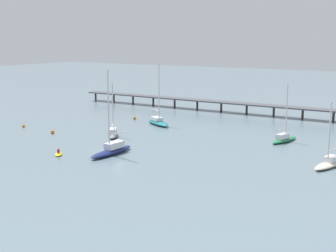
# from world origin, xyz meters

# --- Properties ---
(ground_plane) EXTENTS (400.00, 400.00, 0.00)m
(ground_plane) POSITION_xyz_m (0.00, 0.00, 0.00)
(ground_plane) COLOR slate
(pier) EXTENTS (86.65, 4.37, 6.73)m
(pier) POSITION_xyz_m (17.48, 44.89, 3.32)
(pier) COLOR #4C4C51
(pier) RESTS_ON ground_plane
(sailboat_navy) EXTENTS (2.06, 9.28, 12.86)m
(sailboat_navy) POSITION_xyz_m (0.89, -1.81, 0.81)
(sailboat_navy) COLOR navy
(sailboat_navy) RESTS_ON ground_plane
(sailboat_cream) EXTENTS (3.45, 7.56, 9.13)m
(sailboat_cream) POSITION_xyz_m (30.76, 8.37, 0.62)
(sailboat_cream) COLOR beige
(sailboat_cream) RESTS_ON ground_plane
(sailboat_teal) EXTENTS (8.05, 5.97, 12.34)m
(sailboat_teal) POSITION_xyz_m (-6.66, 22.54, 0.74)
(sailboat_teal) COLOR #1E727A
(sailboat_teal) RESTS_ON ground_plane
(sailboat_gray) EXTENTS (5.18, 6.57, 9.54)m
(sailboat_gray) POSITION_xyz_m (-7.17, 8.62, 0.71)
(sailboat_gray) COLOR gray
(sailboat_gray) RESTS_ON ground_plane
(sailboat_green) EXTENTS (3.21, 7.30, 9.90)m
(sailboat_green) POSITION_xyz_m (20.30, 20.48, 0.69)
(sailboat_green) COLOR #287F4C
(sailboat_green) RESTS_ON ground_plane
(dinghy_yellow) EXTENTS (2.23, 2.40, 1.14)m
(dinghy_yellow) POSITION_xyz_m (-5.46, -6.73, 0.22)
(dinghy_yellow) COLOR yellow
(dinghy_yellow) RESTS_ON ground_plane
(mooring_buoy_near) EXTENTS (0.70, 0.70, 0.70)m
(mooring_buoy_near) POSITION_xyz_m (-18.33, 4.70, 0.35)
(mooring_buoy_near) COLOR orange
(mooring_buoy_near) RESTS_ON ground_plane
(mooring_buoy_mid) EXTENTS (0.62, 0.62, 0.62)m
(mooring_buoy_mid) POSITION_xyz_m (-27.74, 6.14, 0.31)
(mooring_buoy_mid) COLOR orange
(mooring_buoy_mid) RESTS_ON ground_plane
(mooring_buoy_inner) EXTENTS (0.70, 0.70, 0.70)m
(mooring_buoy_inner) POSITION_xyz_m (-14.51, 25.28, 0.35)
(mooring_buoy_inner) COLOR orange
(mooring_buoy_inner) RESTS_ON ground_plane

